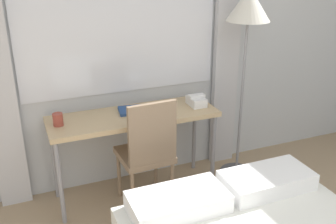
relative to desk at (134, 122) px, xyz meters
name	(u,v)px	position (x,y,z in m)	size (l,w,h in m)	color
wall_back_with_window	(147,30)	(0.24, 0.31, 0.68)	(5.77, 0.13, 2.70)	silver
desk	(134,122)	(0.00, 0.00, 0.00)	(1.38, 0.46, 0.74)	tan
desk_chair	(148,149)	(0.03, -0.24, -0.14)	(0.42, 0.42, 0.96)	#8C7259
standing_lamp	(248,21)	(0.98, -0.06, 0.77)	(0.36, 0.36, 1.71)	#4C4C51
telephone	(196,101)	(0.56, -0.01, 0.11)	(0.14, 0.18, 0.10)	white
book	(133,110)	(0.01, 0.06, 0.08)	(0.25, 0.22, 0.02)	navy
mug	(58,120)	(-0.59, 0.00, 0.12)	(0.08, 0.08, 0.10)	#993F33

